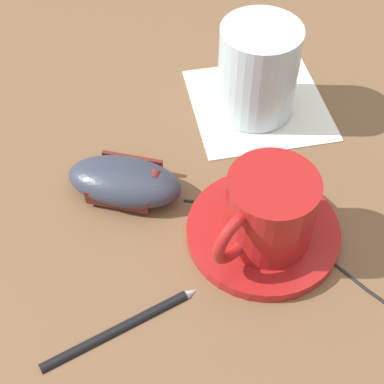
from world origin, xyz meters
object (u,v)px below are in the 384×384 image
saucer (263,232)px  pen (121,326)px  coffee_cup (268,211)px  drinking_glass (258,70)px  computer_mouse (124,178)px

saucer → pen: 0.15m
saucer → pen: size_ratio=1.03×
coffee_cup → drinking_glass: 0.18m
coffee_cup → pen: 0.15m
saucer → coffee_cup: size_ratio=1.43×
coffee_cup → pen: size_ratio=0.72×
saucer → drinking_glass: drinking_glass is taller
saucer → coffee_cup: bearing=-97.2°
coffee_cup → drinking_glass: size_ratio=0.97×
coffee_cup → pen: bearing=-153.4°
saucer → computer_mouse: (-0.12, 0.07, 0.01)m
computer_mouse → saucer: bearing=-30.9°
saucer → coffee_cup: coffee_cup is taller
drinking_glass → saucer: bearing=-99.5°
computer_mouse → pen: 0.15m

